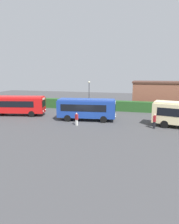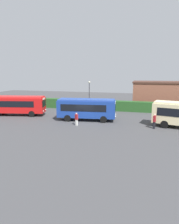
% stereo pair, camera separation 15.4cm
% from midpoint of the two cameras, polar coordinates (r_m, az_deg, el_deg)
% --- Properties ---
extents(ground_plane, '(87.05, 87.05, 0.00)m').
position_cam_midpoint_polar(ground_plane, '(29.52, -1.06, -2.81)').
color(ground_plane, '#424244').
extents(bus_red, '(9.66, 4.26, 3.22)m').
position_cam_midpoint_polar(bus_red, '(35.77, -19.81, 2.03)').
color(bus_red, red).
rests_on(bus_red, ground_plane).
extents(bus_blue, '(8.85, 3.56, 3.23)m').
position_cam_midpoint_polar(bus_blue, '(30.11, -0.69, 1.08)').
color(bus_blue, navy).
rests_on(bus_blue, ground_plane).
extents(person_left, '(0.55, 0.45, 1.71)m').
position_cam_midpoint_polar(person_left, '(38.29, -17.78, 1.26)').
color(person_left, olive).
rests_on(person_left, ground_plane).
extents(person_center, '(0.46, 0.41, 1.77)m').
position_cam_midpoint_polar(person_center, '(27.38, -3.54, -1.92)').
color(person_center, silver).
rests_on(person_center, ground_plane).
extents(person_right, '(0.41, 0.54, 1.93)m').
position_cam_midpoint_polar(person_right, '(27.13, 18.02, -2.39)').
color(person_right, black).
rests_on(person_right, ground_plane).
extents(hedge_row, '(55.53, 1.49, 1.85)m').
position_cam_midpoint_polar(hedge_row, '(38.90, 3.13, 1.98)').
color(hedge_row, '#265222').
rests_on(hedge_row, ground_plane).
extents(depot_building, '(9.63, 6.94, 5.29)m').
position_cam_midpoint_polar(depot_building, '(44.03, 18.52, 4.77)').
color(depot_building, brown).
rests_on(depot_building, ground_plane).
extents(lamppost, '(0.36, 0.36, 5.59)m').
position_cam_midpoint_polar(lamppost, '(36.18, 0.07, 5.40)').
color(lamppost, '#38383D').
rests_on(lamppost, ground_plane).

